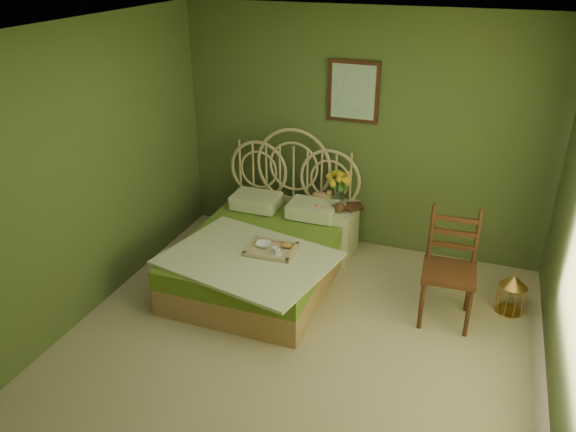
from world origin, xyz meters
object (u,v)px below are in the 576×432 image
at_px(bed, 264,252).
at_px(birdcage, 511,294).
at_px(nightstand, 331,224).
at_px(chair, 451,260).

xyz_separation_m(bed, birdcage, (2.40, 0.22, -0.11)).
xyz_separation_m(nightstand, birdcage, (1.90, -0.50, -0.17)).
bearing_deg(chair, bed, 175.64).
height_order(bed, nightstand, bed).
relative_size(chair, birdcage, 2.77).
xyz_separation_m(chair, birdcage, (0.57, 0.25, -0.40)).
bearing_deg(bed, nightstand, 55.10).
distance_m(bed, birdcage, 2.42).
relative_size(bed, nightstand, 2.11).
bearing_deg(bed, chair, -0.96).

